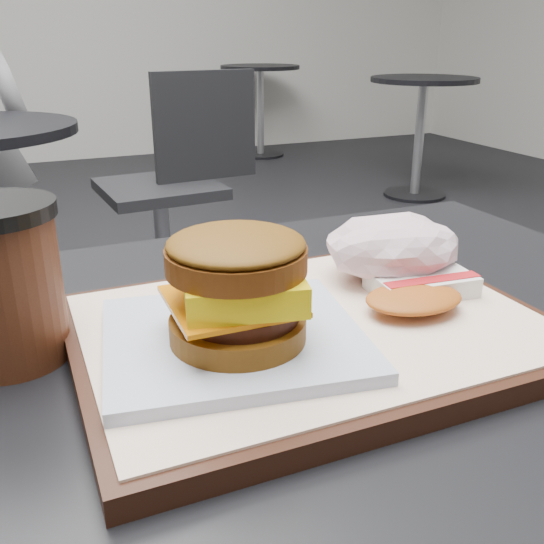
% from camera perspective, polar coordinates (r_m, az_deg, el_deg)
% --- Properties ---
extents(customer_table, '(0.80, 0.60, 0.77)m').
position_cam_1_polar(customer_table, '(0.63, 2.80, -20.87)').
color(customer_table, '#A5A5AA').
rests_on(customer_table, ground).
extents(serving_tray, '(0.38, 0.28, 0.02)m').
position_cam_1_polar(serving_tray, '(0.50, 3.80, -5.59)').
color(serving_tray, black).
rests_on(serving_tray, customer_table).
extents(breakfast_sandwich, '(0.21, 0.20, 0.09)m').
position_cam_1_polar(breakfast_sandwich, '(0.44, -3.36, -2.67)').
color(breakfast_sandwich, white).
rests_on(breakfast_sandwich, serving_tray).
extents(hash_brown, '(0.12, 0.09, 0.02)m').
position_cam_1_polar(hash_brown, '(0.54, 13.58, -1.64)').
color(hash_brown, white).
rests_on(hash_brown, serving_tray).
extents(crumpled_wrapper, '(0.13, 0.10, 0.06)m').
position_cam_1_polar(crumpled_wrapper, '(0.59, 11.35, 2.28)').
color(crumpled_wrapper, silver).
rests_on(crumpled_wrapper, serving_tray).
extents(coffee_cup, '(0.09, 0.09, 0.13)m').
position_cam_1_polar(coffee_cup, '(0.50, -24.13, -0.53)').
color(coffee_cup, '#431E10').
rests_on(coffee_cup, customer_table).
extents(neighbor_chair, '(0.61, 0.45, 0.88)m').
position_cam_1_polar(neighbor_chair, '(2.34, -9.02, 9.12)').
color(neighbor_chair, '#9D9EA2').
rests_on(neighbor_chair, ground).
extents(bg_table_near, '(0.66, 0.66, 0.75)m').
position_cam_1_polar(bg_table_near, '(4.04, 13.92, 14.73)').
color(bg_table_near, black).
rests_on(bg_table_near, ground).
extents(bg_table_far, '(0.66, 0.66, 0.75)m').
position_cam_1_polar(bg_table_far, '(5.33, -1.12, 16.87)').
color(bg_table_far, black).
rests_on(bg_table_far, ground).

